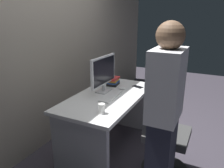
{
  "coord_description": "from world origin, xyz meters",
  "views": [
    {
      "loc": [
        -2.22,
        -1.15,
        1.68
      ],
      "look_at": [
        0.0,
        -0.05,
        0.89
      ],
      "focal_mm": 35.03,
      "sensor_mm": 36.0,
      "label": 1
    }
  ],
  "objects_px": {
    "cup_near_keyboard": "(102,108)",
    "handbag": "(160,118)",
    "office_chair": "(162,136)",
    "book_stack": "(113,81)",
    "mouse": "(122,88)",
    "cell_phone": "(138,87)",
    "desk": "(108,112)",
    "person_at_desk": "(164,119)",
    "monitor": "(104,72)",
    "keyboard": "(111,96)"
  },
  "relations": [
    {
      "from": "desk",
      "to": "handbag",
      "type": "distance_m",
      "value": 1.05
    },
    {
      "from": "monitor",
      "to": "book_stack",
      "type": "distance_m",
      "value": 0.35
    },
    {
      "from": "mouse",
      "to": "cell_phone",
      "type": "distance_m",
      "value": 0.24
    },
    {
      "from": "person_at_desk",
      "to": "keyboard",
      "type": "height_order",
      "value": "person_at_desk"
    },
    {
      "from": "monitor",
      "to": "cell_phone",
      "type": "relative_size",
      "value": 3.75
    },
    {
      "from": "office_chair",
      "to": "keyboard",
      "type": "distance_m",
      "value": 0.74
    },
    {
      "from": "person_at_desk",
      "to": "cup_near_keyboard",
      "type": "xyz_separation_m",
      "value": [
        0.06,
        0.63,
        -0.06
      ]
    },
    {
      "from": "office_chair",
      "to": "handbag",
      "type": "height_order",
      "value": "office_chair"
    },
    {
      "from": "book_stack",
      "to": "handbag",
      "type": "height_order",
      "value": "book_stack"
    },
    {
      "from": "desk",
      "to": "monitor",
      "type": "bearing_deg",
      "value": 51.69
    },
    {
      "from": "cup_near_keyboard",
      "to": "keyboard",
      "type": "bearing_deg",
      "value": 15.04
    },
    {
      "from": "person_at_desk",
      "to": "mouse",
      "type": "relative_size",
      "value": 16.39
    },
    {
      "from": "desk",
      "to": "office_chair",
      "type": "distance_m",
      "value": 0.73
    },
    {
      "from": "desk",
      "to": "handbag",
      "type": "xyz_separation_m",
      "value": [
        0.87,
        -0.45,
        -0.37
      ]
    },
    {
      "from": "cup_near_keyboard",
      "to": "handbag",
      "type": "distance_m",
      "value": 1.52
    },
    {
      "from": "desk",
      "to": "person_at_desk",
      "type": "bearing_deg",
      "value": -123.69
    },
    {
      "from": "desk",
      "to": "monitor",
      "type": "height_order",
      "value": "monitor"
    },
    {
      "from": "cell_phone",
      "to": "cup_near_keyboard",
      "type": "bearing_deg",
      "value": -164.77
    },
    {
      "from": "office_chair",
      "to": "person_at_desk",
      "type": "relative_size",
      "value": 0.57
    },
    {
      "from": "cup_near_keyboard",
      "to": "book_stack",
      "type": "bearing_deg",
      "value": 18.88
    },
    {
      "from": "cup_near_keyboard",
      "to": "office_chair",
      "type": "bearing_deg",
      "value": -56.81
    },
    {
      "from": "keyboard",
      "to": "person_at_desk",
      "type": "bearing_deg",
      "value": -125.53
    },
    {
      "from": "keyboard",
      "to": "book_stack",
      "type": "height_order",
      "value": "book_stack"
    },
    {
      "from": "person_at_desk",
      "to": "monitor",
      "type": "bearing_deg",
      "value": 55.72
    },
    {
      "from": "person_at_desk",
      "to": "monitor",
      "type": "distance_m",
      "value": 1.12
    },
    {
      "from": "office_chair",
      "to": "person_at_desk",
      "type": "height_order",
      "value": "person_at_desk"
    },
    {
      "from": "desk",
      "to": "mouse",
      "type": "xyz_separation_m",
      "value": [
        0.27,
        -0.06,
        0.25
      ]
    },
    {
      "from": "office_chair",
      "to": "cell_phone",
      "type": "relative_size",
      "value": 6.53
    },
    {
      "from": "desk",
      "to": "monitor",
      "type": "xyz_separation_m",
      "value": [
        0.09,
        0.11,
        0.48
      ]
    },
    {
      "from": "person_at_desk",
      "to": "book_stack",
      "type": "height_order",
      "value": "person_at_desk"
    },
    {
      "from": "office_chair",
      "to": "mouse",
      "type": "xyz_separation_m",
      "value": [
        0.4,
        0.66,
        0.32
      ]
    },
    {
      "from": "book_stack",
      "to": "handbag",
      "type": "relative_size",
      "value": 0.57
    },
    {
      "from": "office_chair",
      "to": "handbag",
      "type": "bearing_deg",
      "value": 14.7
    },
    {
      "from": "office_chair",
      "to": "monitor",
      "type": "bearing_deg",
      "value": 75.64
    },
    {
      "from": "mouse",
      "to": "cup_near_keyboard",
      "type": "xyz_separation_m",
      "value": [
        -0.75,
        -0.11,
        0.03
      ]
    },
    {
      "from": "desk",
      "to": "handbag",
      "type": "height_order",
      "value": "desk"
    },
    {
      "from": "book_stack",
      "to": "handbag",
      "type": "distance_m",
      "value": 1.0
    },
    {
      "from": "person_at_desk",
      "to": "mouse",
      "type": "height_order",
      "value": "person_at_desk"
    },
    {
      "from": "mouse",
      "to": "handbag",
      "type": "distance_m",
      "value": 0.94
    },
    {
      "from": "keyboard",
      "to": "cup_near_keyboard",
      "type": "height_order",
      "value": "cup_near_keyboard"
    },
    {
      "from": "monitor",
      "to": "mouse",
      "type": "distance_m",
      "value": 0.35
    },
    {
      "from": "office_chair",
      "to": "cup_near_keyboard",
      "type": "bearing_deg",
      "value": 123.19
    },
    {
      "from": "mouse",
      "to": "cell_phone",
      "type": "relative_size",
      "value": 0.69
    },
    {
      "from": "office_chair",
      "to": "person_at_desk",
      "type": "bearing_deg",
      "value": -167.81
    },
    {
      "from": "person_at_desk",
      "to": "book_stack",
      "type": "bearing_deg",
      "value": 45.3
    },
    {
      "from": "office_chair",
      "to": "cup_near_keyboard",
      "type": "height_order",
      "value": "office_chair"
    },
    {
      "from": "handbag",
      "to": "person_at_desk",
      "type": "bearing_deg",
      "value": -166.03
    },
    {
      "from": "desk",
      "to": "office_chair",
      "type": "xyz_separation_m",
      "value": [
        -0.12,
        -0.71,
        -0.08
      ]
    },
    {
      "from": "mouse",
      "to": "book_stack",
      "type": "bearing_deg",
      "value": 59.28
    },
    {
      "from": "monitor",
      "to": "cup_near_keyboard",
      "type": "xyz_separation_m",
      "value": [
        -0.57,
        -0.28,
        -0.21
      ]
    }
  ]
}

